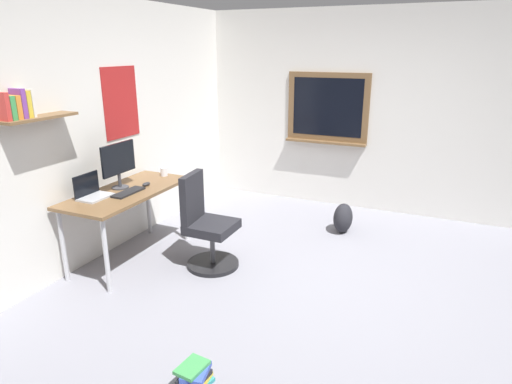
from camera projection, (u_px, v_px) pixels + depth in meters
name	position (u px, v px, depth m)	size (l,w,h in m)	color
ground_plane	(327.00, 293.00, 4.00)	(5.20, 5.20, 0.00)	gray
wall_back	(99.00, 130.00, 4.54)	(5.00, 0.30, 2.60)	silver
wall_right	(381.00, 113.00, 5.73)	(0.22, 5.00, 2.60)	silver
desk	(127.00, 198.00, 4.47)	(1.39, 0.63, 0.74)	brown
office_chair	(206.00, 228.00, 4.40)	(0.52, 0.52, 0.95)	black
laptop	(92.00, 192.00, 4.22)	(0.31, 0.21, 0.23)	#ADAFB5
monitor_primary	(119.00, 162.00, 4.43)	(0.46, 0.17, 0.46)	#38383D
keyboard	(128.00, 192.00, 4.35)	(0.37, 0.13, 0.02)	black
computer_mouse	(146.00, 184.00, 4.59)	(0.10, 0.06, 0.03)	#262628
coffee_mug	(164.00, 172.00, 4.94)	(0.08, 0.08, 0.09)	silver
backpack	(343.00, 218.00, 5.29)	(0.32, 0.22, 0.35)	#232328
book_stack_on_floor	(195.00, 376.00, 2.88)	(0.24, 0.21, 0.15)	teal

